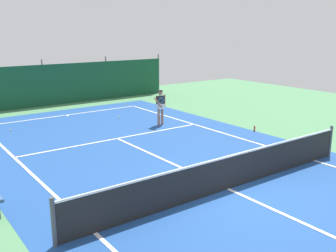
# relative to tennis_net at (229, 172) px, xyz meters

# --- Properties ---
(ground_plane) EXTENTS (36.00, 36.00, 0.00)m
(ground_plane) POSITION_rel_tennis_net_xyz_m (0.00, 0.00, -0.51)
(ground_plane) COLOR #4C8456
(court_surface) EXTENTS (11.02, 26.60, 0.01)m
(court_surface) POSITION_rel_tennis_net_xyz_m (0.00, 0.00, -0.51)
(court_surface) COLOR #1E478C
(court_surface) RESTS_ON ground
(tennis_net) EXTENTS (10.12, 0.10, 1.10)m
(tennis_net) POSITION_rel_tennis_net_xyz_m (0.00, 0.00, 0.00)
(tennis_net) COLOR black
(tennis_net) RESTS_ON ground
(back_fence) EXTENTS (16.30, 0.98, 2.70)m
(back_fence) POSITION_rel_tennis_net_xyz_m (-0.00, 15.51, 0.16)
(back_fence) COLOR #14472D
(back_fence) RESTS_ON ground
(tennis_player) EXTENTS (0.71, 0.76, 1.64)m
(tennis_player) POSITION_rel_tennis_net_xyz_m (2.81, 7.29, 0.45)
(tennis_player) COLOR #9E7051
(tennis_player) RESTS_ON ground
(tennis_ball_near_player) EXTENTS (0.07, 0.07, 0.07)m
(tennis_ball_near_player) POSITION_rel_tennis_net_xyz_m (1.93, 9.70, -0.48)
(tennis_ball_near_player) COLOR #CCDB33
(tennis_ball_near_player) RESTS_ON ground
(tennis_ball_midcourt) EXTENTS (0.07, 0.07, 0.07)m
(tennis_ball_midcourt) POSITION_rel_tennis_net_xyz_m (-3.21, 10.30, -0.48)
(tennis_ball_midcourt) COLOR #CCDB33
(tennis_ball_midcourt) RESTS_ON ground
(tennis_ball_by_sideline) EXTENTS (0.07, 0.07, 0.07)m
(tennis_ball_by_sideline) POSITION_rel_tennis_net_xyz_m (3.95, 12.54, -0.48)
(tennis_ball_by_sideline) COLOR #CCDB33
(tennis_ball_by_sideline) RESTS_ON ground
(water_bottle) EXTENTS (0.08, 0.08, 0.24)m
(water_bottle) POSITION_rel_tennis_net_xyz_m (5.49, 3.89, -0.39)
(water_bottle) COLOR #D84C38
(water_bottle) RESTS_ON ground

